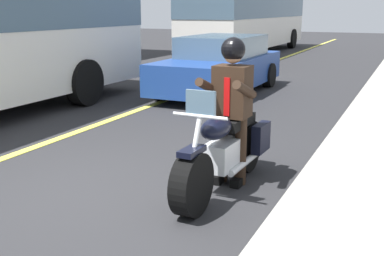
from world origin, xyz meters
name	(u,v)px	position (x,y,z in m)	size (l,w,h in m)	color
ground_plane	(98,195)	(0.00, 0.00, 0.00)	(80.00, 80.00, 0.00)	#28282B
motorcycle_main	(225,151)	(-0.81, 1.22, 0.45)	(2.21, 0.62, 1.26)	black
rider_main	(232,99)	(-1.00, 1.22, 1.04)	(0.63, 0.55, 1.74)	black
bus_far	(250,12)	(-17.73, -4.14, 1.87)	(11.05, 2.70, 3.30)	white
car_silver	(220,65)	(-6.85, -1.25, 0.69)	(4.60, 1.92, 1.40)	navy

